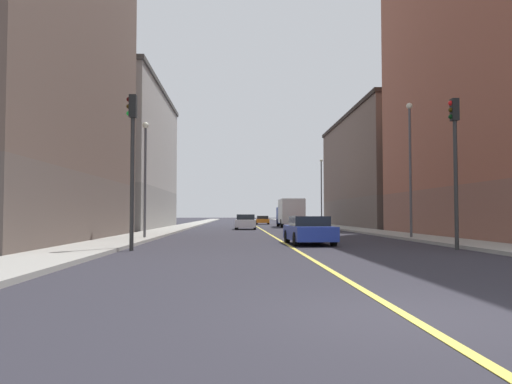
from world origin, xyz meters
TOP-DOWN VIEW (x-y plane):
  - ground_plane at (0.00, 0.00)m, footprint 400.00×400.00m
  - sidewalk_left at (8.25, 49.00)m, footprint 2.71×168.00m
  - sidewalk_right at (-8.25, 49.00)m, footprint 2.71×168.00m
  - lane_center_stripe at (0.00, 49.00)m, footprint 0.16×154.00m
  - building_left_near at (13.88, 21.22)m, footprint 8.85×23.85m
  - building_left_mid at (13.88, 47.65)m, footprint 8.85×25.95m
  - building_right_corner at (-13.88, 18.61)m, footprint 8.85×20.17m
  - building_right_midblock at (-13.88, 42.06)m, footprint 8.85×22.70m
  - traffic_light_left_near at (6.48, 12.68)m, footprint 0.40×0.32m
  - traffic_light_right_near at (-6.51, 12.68)m, footprint 0.40×0.32m
  - street_lamp_left_near at (7.50, 20.69)m, footprint 0.36×0.36m
  - street_lamp_right_near at (-7.50, 20.92)m, footprint 0.36×0.36m
  - street_lamp_left_far at (7.50, 50.12)m, footprint 0.36×0.36m
  - car_white at (-1.48, 40.20)m, footprint 2.07×4.51m
  - car_orange at (1.38, 63.85)m, footprint 1.93×4.35m
  - car_maroon at (4.18, 40.92)m, footprint 1.90×4.06m
  - car_blue at (1.08, 16.50)m, footprint 2.09×4.30m
  - car_red at (4.08, 57.29)m, footprint 1.87×4.18m
  - box_truck at (3.59, 47.68)m, footprint 2.54×7.81m

SIDE VIEW (x-z plane):
  - ground_plane at x=0.00m, z-range 0.00..0.00m
  - lane_center_stripe at x=0.00m, z-range 0.00..0.01m
  - sidewalk_left at x=8.25m, z-range 0.00..0.15m
  - sidewalk_right at x=-8.25m, z-range 0.00..0.15m
  - car_red at x=4.08m, z-range 0.00..1.21m
  - car_orange at x=1.38m, z-range 0.01..1.21m
  - car_maroon at x=4.18m, z-range 0.00..1.24m
  - car_blue at x=1.08m, z-range -0.01..1.32m
  - car_white at x=-1.48m, z-range -0.03..1.39m
  - box_truck at x=3.59m, z-range 0.09..3.16m
  - traffic_light_left_near at x=6.48m, z-range 0.89..7.03m
  - traffic_light_right_near at x=-6.51m, z-range 0.90..7.06m
  - street_lamp_right_near at x=-7.50m, z-range 0.88..7.34m
  - street_lamp_left_near at x=7.50m, z-range 0.92..8.56m
  - street_lamp_left_far at x=7.50m, z-range 0.92..8.63m
  - building_left_mid at x=13.88m, z-range 0.01..12.37m
  - building_right_midblock at x=-13.88m, z-range 0.01..13.72m
  - building_right_corner at x=-13.88m, z-range 0.01..23.16m
  - building_left_near at x=13.88m, z-range 0.01..23.74m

